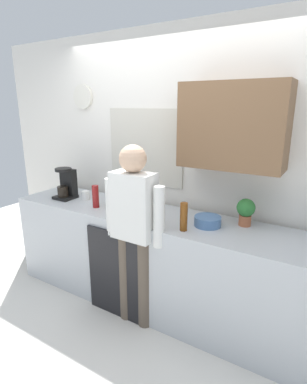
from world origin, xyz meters
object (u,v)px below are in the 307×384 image
at_px(mixing_bowl, 208,221).
at_px(coffee_maker, 66,185).
at_px(bottle_olive_oil, 111,194).
at_px(cup_yellow_cup, 65,188).
at_px(bottle_amber_beer, 184,217).
at_px(bottle_red_vinegar, 96,196).
at_px(cup_white_mug, 86,195).
at_px(potted_plant, 246,210).
at_px(cup_terracotta_mug, 147,214).
at_px(person_at_sink, 134,223).

bearing_deg(mixing_bowl, coffee_maker, -178.39).
distance_m(bottle_olive_oil, cup_yellow_cup, 0.79).
distance_m(coffee_maker, bottle_amber_beer, 1.46).
bearing_deg(bottle_olive_oil, mixing_bowl, 0.86).
relative_size(coffee_maker, bottle_red_vinegar, 1.50).
height_order(bottle_red_vinegar, cup_white_mug, bottle_red_vinegar).
height_order(bottle_amber_beer, cup_white_mug, bottle_amber_beer).
relative_size(cup_yellow_cup, potted_plant, 0.37).
bearing_deg(cup_yellow_cup, bottle_olive_oil, -8.43).
distance_m(bottle_amber_beer, cup_terracotta_mug, 0.39).
bearing_deg(person_at_sink, potted_plant, 17.17).
bearing_deg(bottle_amber_beer, person_at_sink, -163.56).
height_order(bottle_olive_oil, mixing_bowl, bottle_olive_oil).
distance_m(cup_white_mug, potted_plant, 1.63).
bearing_deg(coffee_maker, cup_terracotta_mug, -4.74).
xyz_separation_m(cup_terracotta_mug, potted_plant, (0.77, 0.30, 0.09)).
height_order(cup_white_mug, mixing_bowl, cup_white_mug).
xyz_separation_m(mixing_bowl, person_at_sink, (-0.52, -0.31, -0.02)).
bearing_deg(potted_plant, bottle_red_vinegar, -168.02).
xyz_separation_m(coffee_maker, cup_terracotta_mug, (1.08, -0.09, -0.10)).
relative_size(bottle_amber_beer, potted_plant, 1.00).
relative_size(cup_terracotta_mug, cup_white_mug, 0.97).
xyz_separation_m(bottle_olive_oil, cup_white_mug, (-0.35, 0.02, -0.08)).
relative_size(bottle_olive_oil, cup_yellow_cup, 2.94).
distance_m(bottle_red_vinegar, person_at_sink, 0.62).
relative_size(cup_terracotta_mug, cup_yellow_cup, 1.08).
height_order(bottle_olive_oil, cup_white_mug, bottle_olive_oil).
height_order(bottle_olive_oil, bottle_red_vinegar, bottle_olive_oil).
xyz_separation_m(cup_yellow_cup, person_at_sink, (1.26, -0.41, -0.03)).
bearing_deg(cup_yellow_cup, cup_white_mug, -12.41).
height_order(cup_yellow_cup, mixing_bowl, cup_yellow_cup).
bearing_deg(mixing_bowl, bottle_red_vinegar, -173.69).
height_order(cup_terracotta_mug, mixing_bowl, cup_terracotta_mug).
relative_size(cup_yellow_cup, mixing_bowl, 0.39).
height_order(bottle_olive_oil, cup_terracotta_mug, bottle_olive_oil).
xyz_separation_m(bottle_red_vinegar, cup_yellow_cup, (-0.67, 0.22, -0.07)).
distance_m(cup_terracotta_mug, person_at_sink, 0.18).
bearing_deg(cup_yellow_cup, coffee_maker, -36.23).
bearing_deg(cup_white_mug, bottle_red_vinegar, -26.97).
height_order(bottle_olive_oil, potted_plant, bottle_olive_oil).
distance_m(bottle_olive_oil, cup_terracotta_mug, 0.52).
height_order(bottle_red_vinegar, cup_yellow_cup, bottle_red_vinegar).
distance_m(bottle_olive_oil, person_at_sink, 0.58).
xyz_separation_m(coffee_maker, person_at_sink, (1.06, -0.26, -0.13)).
bearing_deg(cup_yellow_cup, cup_terracotta_mug, -10.38).
distance_m(cup_terracotta_mug, mixing_bowl, 0.52).
distance_m(cup_yellow_cup, person_at_sink, 1.32).
bearing_deg(person_at_sink, cup_yellow_cup, 147.86).
bearing_deg(cup_terracotta_mug, cup_white_mug, 170.63).
bearing_deg(potted_plant, bottle_olive_oil, -171.80).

